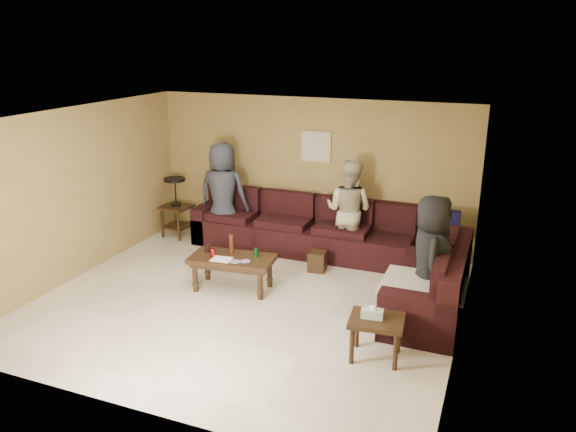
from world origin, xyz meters
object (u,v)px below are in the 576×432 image
Objects in this scene: sectional_sofa at (338,250)px; person_left at (223,194)px; coffee_table at (232,262)px; person_right at (431,258)px; end_table_left at (176,206)px; side_table_right at (376,324)px; person_middle at (349,210)px; waste_bin at (317,261)px.

sectional_sofa is 2.29m from person_left.
coffee_table is 2.73m from person_right.
coffee_table is at bearing -39.98° from end_table_left.
person_right is at bearing 71.27° from side_table_right.
person_middle is (-1.10, 2.74, 0.39)m from side_table_right.
person_middle is at bearing 32.81° from person_right.
coffee_table is at bearing 82.37° from person_right.
sectional_sofa is 14.99× the size of waste_bin.
end_table_left is at bearing 148.02° from side_table_right.
end_table_left is 1.67× the size of side_table_right.
person_right is at bearing 152.65° from person_left.
person_middle reaches higher than end_table_left.
side_table_right is 2.07× the size of waste_bin.
person_left is 2.20m from person_middle.
coffee_table is at bearing 63.90° from person_middle.
side_table_right is at bearing -31.98° from end_table_left.
side_table_right is 4.26m from person_left.
person_right is at bearing 3.29° from coffee_table.
sectional_sofa is at bearing -7.12° from end_table_left.
waste_bin is at bearing 74.91° from person_middle.
person_middle is at bearing 55.04° from coffee_table.
end_table_left is 3.15m from person_middle.
person_left is at bearing 10.89° from person_middle.
waste_bin is at bearing -148.98° from sectional_sofa.
person_left is 1.09× the size of person_middle.
person_left is 3.98m from person_right.
side_table_right is at bearing 135.62° from person_left.
person_middle reaches higher than coffee_table.
coffee_table is at bearing 156.06° from side_table_right.
person_middle is at bearing 66.06° from waste_bin.
side_table_right is 0.36× the size of person_left.
person_right is at bearing -35.50° from sectional_sofa.
person_middle is at bearing 88.44° from sectional_sofa.
waste_bin is 2.12m from person_left.
person_right reaches higher than coffee_table.
coffee_table is (-1.19, -1.23, 0.09)m from sectional_sofa.
sectional_sofa is at bearing 43.58° from person_right.
sectional_sofa is 0.69m from person_middle.
person_middle is (3.14, 0.10, 0.25)m from end_table_left.
sectional_sofa is 4.33× the size of end_table_left.
sectional_sofa is 1.71m from coffee_table.
side_table_right is 0.39× the size of person_middle.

